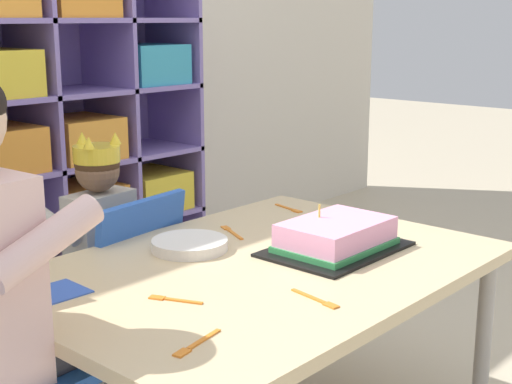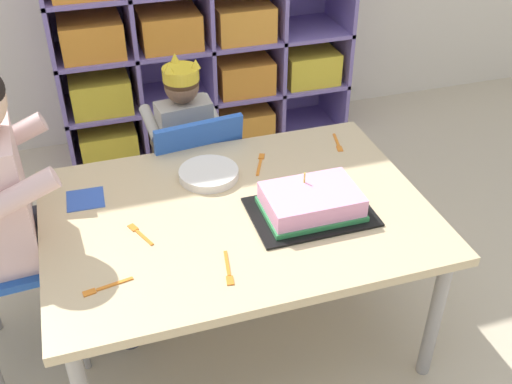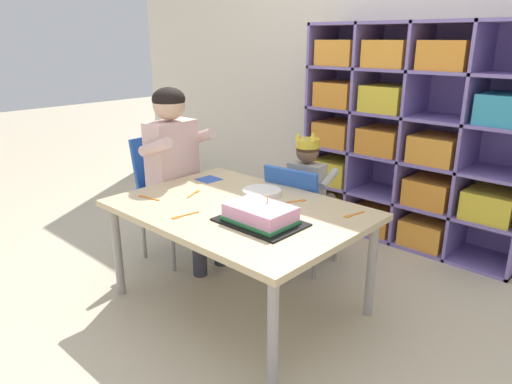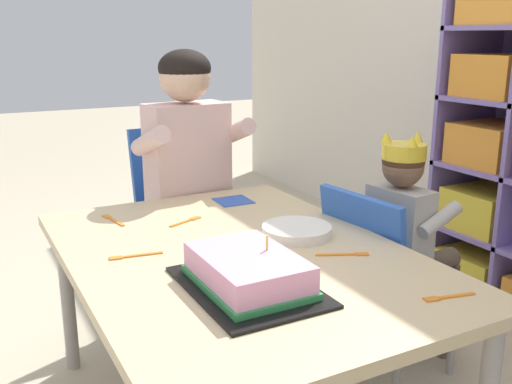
% 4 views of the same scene
% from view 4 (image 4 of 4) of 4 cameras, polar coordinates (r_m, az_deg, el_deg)
% --- Properties ---
extents(activity_table, '(1.22, 0.86, 0.55)m').
position_cam_4_polar(activity_table, '(1.60, -1.79, -7.47)').
color(activity_table, '#D1B789').
rests_on(activity_table, ground).
extents(classroom_chair_blue, '(0.41, 0.39, 0.65)m').
position_cam_4_polar(classroom_chair_blue, '(1.95, 12.26, -7.34)').
color(classroom_chair_blue, blue).
rests_on(classroom_chair_blue, ground).
extents(child_with_crown, '(0.31, 0.32, 0.82)m').
position_cam_4_polar(child_with_crown, '(1.99, 14.74, -3.11)').
color(child_with_crown, '#B2ADA3').
rests_on(child_with_crown, ground).
extents(classroom_chair_adult_side, '(0.38, 0.38, 0.77)m').
position_cam_4_polar(classroom_chair_adult_side, '(2.32, -7.26, -1.06)').
color(classroom_chair_adult_side, '#1E4CA8').
rests_on(classroom_chair_adult_side, ground).
extents(adult_helper_seated, '(0.44, 0.42, 1.07)m').
position_cam_4_polar(adult_helper_seated, '(2.16, -6.06, 3.09)').
color(adult_helper_seated, beige).
rests_on(adult_helper_seated, ground).
extents(birthday_cake_on_tray, '(0.38, 0.27, 0.12)m').
position_cam_4_polar(birthday_cake_on_tray, '(1.35, -0.80, -8.07)').
color(birthday_cake_on_tray, black).
rests_on(birthday_cake_on_tray, activity_table).
extents(paper_plate_stack, '(0.21, 0.21, 0.03)m').
position_cam_4_polar(paper_plate_stack, '(1.71, 4.03, -3.83)').
color(paper_plate_stack, white).
rests_on(paper_plate_stack, activity_table).
extents(paper_napkin_square, '(0.12, 0.12, 0.00)m').
position_cam_4_polar(paper_napkin_square, '(2.06, -2.25, -0.87)').
color(paper_napkin_square, '#3356B7').
rests_on(paper_napkin_square, activity_table).
extents(fork_near_cake_tray, '(0.06, 0.12, 0.00)m').
position_cam_4_polar(fork_near_cake_tray, '(1.85, -6.79, -2.85)').
color(fork_near_cake_tray, orange).
rests_on(fork_near_cake_tray, activity_table).
extents(fork_by_napkin, '(0.04, 0.13, 0.00)m').
position_cam_4_polar(fork_by_napkin, '(1.39, 18.21, -9.82)').
color(fork_by_napkin, orange).
rests_on(fork_by_napkin, activity_table).
extents(fork_at_table_front_edge, '(0.07, 0.14, 0.00)m').
position_cam_4_polar(fork_at_table_front_edge, '(1.58, 8.85, -6.10)').
color(fork_at_table_front_edge, orange).
rests_on(fork_at_table_front_edge, activity_table).
extents(fork_scattered_mid_table, '(0.14, 0.04, 0.00)m').
position_cam_4_polar(fork_scattered_mid_table, '(1.90, -13.97, -2.66)').
color(fork_scattered_mid_table, orange).
rests_on(fork_scattered_mid_table, activity_table).
extents(fork_near_child_seat, '(0.04, 0.14, 0.00)m').
position_cam_4_polar(fork_near_child_seat, '(1.58, -12.09, -6.19)').
color(fork_near_child_seat, orange).
rests_on(fork_near_child_seat, activity_table).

